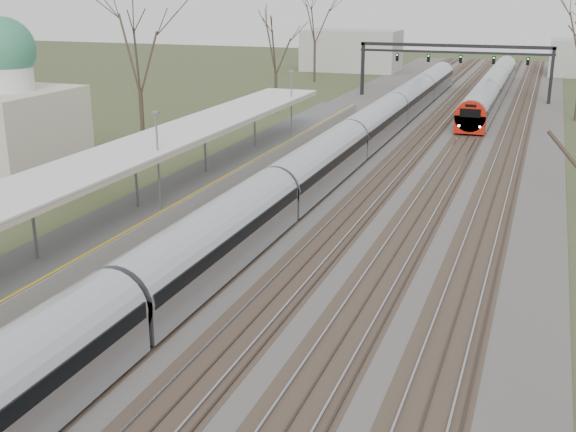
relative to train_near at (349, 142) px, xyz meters
name	(u,v)px	position (x,y,z in m)	size (l,w,h in m)	color
track_bed	(397,155)	(2.76, 3.38, -1.42)	(24.00, 160.00, 0.22)	#474442
platform	(171,199)	(-6.55, -14.12, -0.98)	(3.50, 69.00, 1.00)	#9E9B93
canopy	(123,156)	(-6.55, -18.63, 2.45)	(4.10, 50.00, 3.11)	slate
signal_gantry	(455,55)	(2.79, 33.37, 3.43)	(21.00, 0.59, 6.08)	black
tree_west_far	(137,46)	(-14.50, -3.62, 6.54)	(5.50, 5.50, 11.33)	#2D231C
train_near	(349,142)	(0.00, 0.00, 0.00)	(2.62, 90.21, 3.05)	#B2B5BD
train_far	(492,87)	(7.00, 34.48, 0.00)	(2.62, 45.21, 3.05)	#B2B5BD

